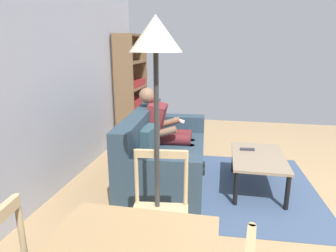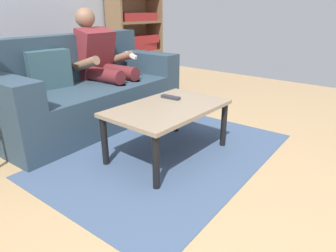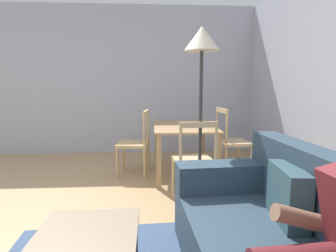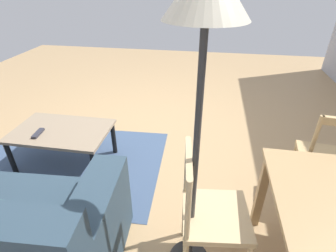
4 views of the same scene
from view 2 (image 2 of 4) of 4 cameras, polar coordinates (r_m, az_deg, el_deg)
ground_plane at (r=1.63m, az=3.42°, el=-22.27°), size 8.21×8.21×0.00m
couch at (r=3.23m, az=-15.62°, el=6.30°), size 2.03×1.01×0.88m
person_lounging at (r=3.38m, az=-12.34°, el=11.82°), size 0.61×0.91×1.14m
coffee_table at (r=2.35m, az=-0.00°, el=2.59°), size 0.96×0.60×0.42m
tv_remote at (r=2.52m, az=0.50°, el=5.52°), size 0.07×0.17×0.02m
bookshelf at (r=4.96m, az=-6.38°, el=17.43°), size 0.90×0.36×1.87m
area_rug at (r=2.49m, az=-0.00°, el=-5.31°), size 2.06×1.49×0.01m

